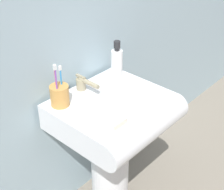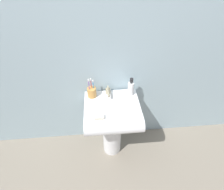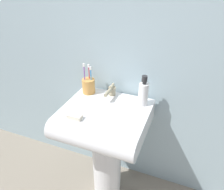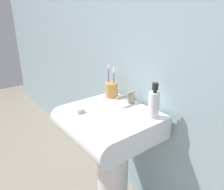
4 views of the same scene
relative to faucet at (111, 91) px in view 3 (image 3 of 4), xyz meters
name	(u,v)px [view 3 (image 3 of 4)]	position (x,y,z in m)	size (l,w,h in m)	color
ground_plane	(107,187)	(0.02, -0.14, -0.75)	(6.00, 6.00, 0.00)	gray
wall_back	(122,13)	(0.02, 0.10, 0.45)	(5.00, 0.05, 2.40)	#9EB7C1
sink_pedestal	(107,159)	(0.02, -0.14, -0.45)	(0.19, 0.19, 0.58)	white
sink_basin	(103,122)	(0.02, -0.19, -0.10)	(0.50, 0.47, 0.13)	white
faucet	(111,91)	(0.00, 0.00, 0.00)	(0.05, 0.14, 0.07)	tan
toothbrush_cup	(89,86)	(-0.15, -0.01, 0.01)	(0.08, 0.08, 0.20)	#D19347
soap_bottle	(143,93)	(0.21, -0.02, 0.04)	(0.06, 0.06, 0.19)	white
bar_soap	(75,117)	(-0.10, -0.29, -0.03)	(0.08, 0.04, 0.02)	silver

